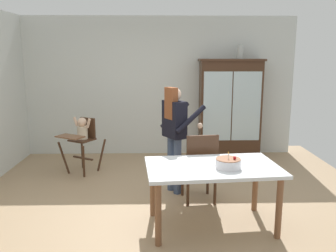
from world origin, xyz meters
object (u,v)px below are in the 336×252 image
(dining_table, at_px, (212,173))
(ceramic_vase, at_px, (240,52))
(birthday_cake, at_px, (228,163))
(china_cabinet, at_px, (230,108))
(high_chair_with_toddler, at_px, (82,135))
(adult_person, at_px, (175,127))
(dining_chair_far_side, at_px, (200,163))

(dining_table, bearing_deg, ceramic_vase, 72.37)
(dining_table, distance_m, birthday_cake, 0.24)
(china_cabinet, relative_size, dining_table, 1.21)
(ceramic_vase, distance_m, high_chair_with_toddler, 3.27)
(high_chair_with_toddler, bearing_deg, adult_person, 0.26)
(china_cabinet, distance_m, birthday_cake, 3.05)
(adult_person, bearing_deg, high_chair_with_toddler, 28.95)
(high_chair_with_toddler, relative_size, dining_table, 0.61)
(high_chair_with_toddler, distance_m, dining_chair_far_side, 2.26)
(ceramic_vase, height_order, birthday_cake, ceramic_vase)
(ceramic_vase, xyz_separation_m, dining_table, (-0.92, -2.90, -1.37))
(adult_person, distance_m, dining_chair_far_side, 0.67)
(dining_table, height_order, dining_chair_far_side, dining_chair_far_side)
(dining_table, bearing_deg, china_cabinet, 75.33)
(ceramic_vase, bearing_deg, birthday_cake, -104.30)
(birthday_cake, bearing_deg, high_chair_with_toddler, 134.96)
(birthday_cake, bearing_deg, dining_chair_far_side, 105.95)
(china_cabinet, distance_m, high_chair_with_toddler, 2.83)
(china_cabinet, relative_size, birthday_cake, 6.77)
(dining_table, height_order, birthday_cake, birthday_cake)
(high_chair_with_toddler, xyz_separation_m, adult_person, (1.52, -0.89, 0.31))
(dining_chair_far_side, bearing_deg, adult_person, -59.09)
(dining_table, relative_size, birthday_cake, 5.60)
(birthday_cake, bearing_deg, china_cabinet, 78.67)
(china_cabinet, height_order, birthday_cake, china_cabinet)
(high_chair_with_toddler, xyz_separation_m, birthday_cake, (2.06, -2.06, 0.14))
(adult_person, relative_size, dining_chair_far_side, 1.59)
(ceramic_vase, height_order, high_chair_with_toddler, ceramic_vase)
(adult_person, bearing_deg, birthday_cake, 174.34)
(high_chair_with_toddler, xyz_separation_m, dining_table, (1.90, -1.97, -0.01))
(birthday_cake, height_order, dining_chair_far_side, dining_chair_far_side)
(adult_person, distance_m, dining_table, 1.19)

